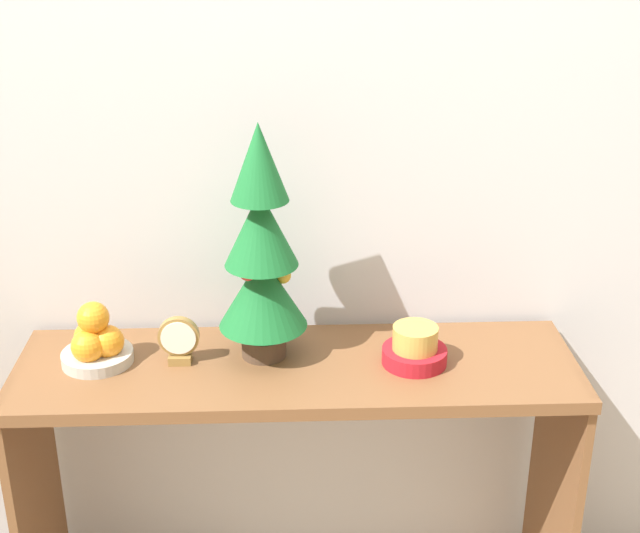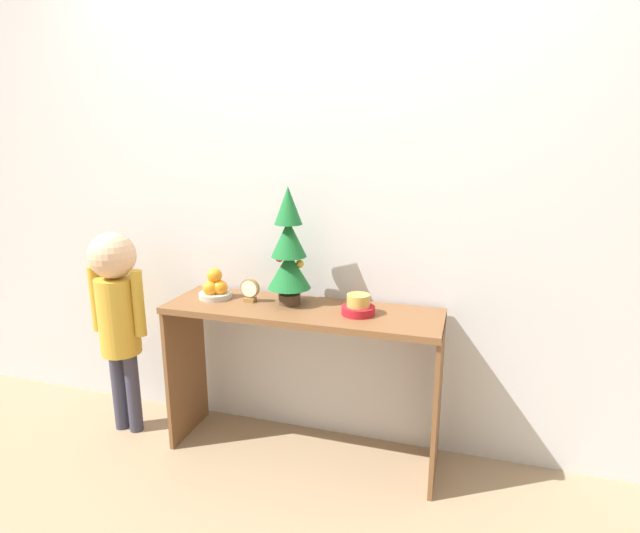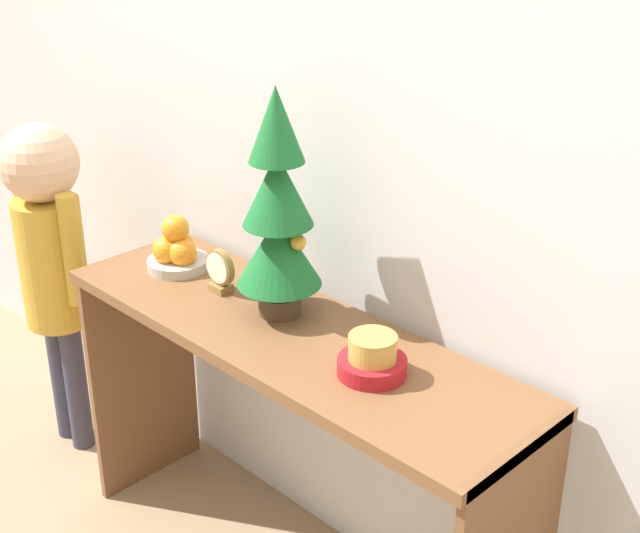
% 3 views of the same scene
% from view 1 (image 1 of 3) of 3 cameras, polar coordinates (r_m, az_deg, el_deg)
% --- Properties ---
extents(back_wall, '(7.00, 0.05, 2.50)m').
position_cam_1_polar(back_wall, '(2.08, -1.75, 9.07)').
color(back_wall, silver).
rests_on(back_wall, ground_plane).
extents(console_table, '(1.29, 0.39, 0.75)m').
position_cam_1_polar(console_table, '(2.13, -1.45, -10.11)').
color(console_table, brown).
rests_on(console_table, ground_plane).
extents(mini_tree, '(0.20, 0.20, 0.55)m').
position_cam_1_polar(mini_tree, '(1.97, -3.78, 1.04)').
color(mini_tree, '#4C3828').
rests_on(mini_tree, console_table).
extents(fruit_bowl, '(0.16, 0.16, 0.15)m').
position_cam_1_polar(fruit_bowl, '(2.09, -14.17, -4.72)').
color(fruit_bowl, '#B7B2A8').
rests_on(fruit_bowl, console_table).
extents(singing_bowl, '(0.15, 0.15, 0.09)m').
position_cam_1_polar(singing_bowl, '(2.04, 6.08, -5.24)').
color(singing_bowl, '#AD1923').
rests_on(singing_bowl, console_table).
extents(desk_clock, '(0.09, 0.04, 0.11)m').
position_cam_1_polar(desk_clock, '(2.05, -9.02, -4.71)').
color(desk_clock, olive).
rests_on(desk_clock, console_table).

